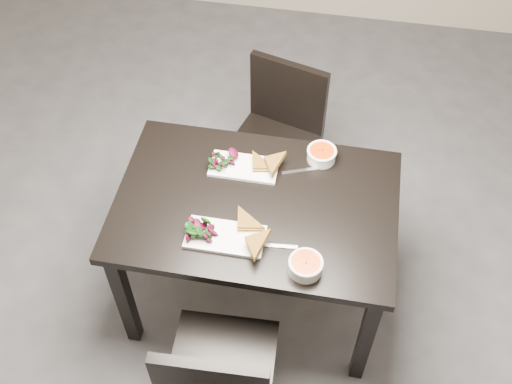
% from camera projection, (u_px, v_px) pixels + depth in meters
% --- Properties ---
extents(ground, '(5.00, 5.00, 0.00)m').
position_uv_depth(ground, '(264.00, 295.00, 3.21)').
color(ground, '#47474C').
rests_on(ground, ground).
extents(table, '(1.20, 0.80, 0.75)m').
position_uv_depth(table, '(256.00, 216.00, 2.72)').
color(table, black).
rests_on(table, ground).
extents(chair_near, '(0.44, 0.44, 0.85)m').
position_uv_depth(chair_near, '(218.00, 377.00, 2.43)').
color(chair_near, black).
rests_on(chair_near, ground).
extents(chair_far, '(0.52, 0.52, 0.85)m').
position_uv_depth(chair_far, '(278.00, 130.00, 3.28)').
color(chair_far, black).
rests_on(chair_far, ground).
extents(plate_near, '(0.32, 0.16, 0.02)m').
position_uv_depth(plate_near, '(225.00, 237.00, 2.52)').
color(plate_near, white).
rests_on(plate_near, table).
extents(sandwich_near, '(0.18, 0.14, 0.05)m').
position_uv_depth(sandwich_near, '(242.00, 231.00, 2.49)').
color(sandwich_near, '#8B5D1D').
rests_on(sandwich_near, plate_near).
extents(salad_near, '(0.10, 0.09, 0.04)m').
position_uv_depth(salad_near, '(201.00, 229.00, 2.50)').
color(salad_near, black).
rests_on(salad_near, plate_near).
extents(soup_bowl_near, '(0.14, 0.14, 0.06)m').
position_uv_depth(soup_bowl_near, '(306.00, 265.00, 2.40)').
color(soup_bowl_near, white).
rests_on(soup_bowl_near, table).
extents(cutlery_near, '(0.18, 0.03, 0.00)m').
position_uv_depth(cutlery_near, '(275.00, 246.00, 2.50)').
color(cutlery_near, silver).
rests_on(cutlery_near, table).
extents(plate_far, '(0.30, 0.15, 0.01)m').
position_uv_depth(plate_far, '(244.00, 167.00, 2.76)').
color(plate_far, white).
rests_on(plate_far, table).
extents(sandwich_far, '(0.17, 0.14, 0.05)m').
position_uv_depth(sandwich_far, '(258.00, 167.00, 2.71)').
color(sandwich_far, '#8B5D1D').
rests_on(sandwich_far, plate_far).
extents(salad_far, '(0.09, 0.08, 0.04)m').
position_uv_depth(salad_far, '(222.00, 160.00, 2.74)').
color(salad_far, black).
rests_on(salad_far, plate_far).
extents(soup_bowl_far, '(0.13, 0.13, 0.06)m').
position_uv_depth(soup_bowl_far, '(322.00, 154.00, 2.77)').
color(soup_bowl_far, white).
rests_on(soup_bowl_far, table).
extents(cutlery_far, '(0.17, 0.08, 0.00)m').
position_uv_depth(cutlery_far, '(302.00, 170.00, 2.75)').
color(cutlery_far, silver).
rests_on(cutlery_far, table).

